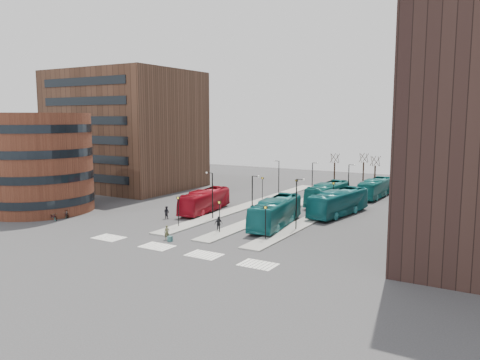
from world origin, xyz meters
The scene contains 23 objects.
ground centered at (0.00, 0.00, 0.00)m, with size 160.00×160.00×0.00m, color #2D2D30.
island_left centered at (-4.00, 30.00, 0.07)m, with size 2.50×45.00×0.15m, color gray.
island_mid centered at (2.00, 30.00, 0.07)m, with size 2.50×45.00×0.15m, color gray.
island_right centered at (8.00, 30.00, 0.07)m, with size 2.50×45.00×0.15m, color gray.
suitcase centered at (-1.05, 6.22, 0.29)m, with size 0.47×0.37×0.58m, color navy.
red_bus centered at (-7.08, 21.48, 1.58)m, with size 2.66×11.38×3.17m, color maroon.
teal_bus_a centered at (5.61, 18.58, 1.76)m, with size 2.95×12.61×3.51m, color #146467.
teal_bus_b centered at (6.00, 35.98, 1.69)m, with size 2.85×12.17×3.39m, color #136362.
teal_bus_c centered at (10.13, 28.97, 1.76)m, with size 2.96×12.65×3.52m, color #15676D.
teal_bus_d centered at (10.72, 45.89, 1.60)m, with size 2.69×11.49×3.20m, color #167070.
traveller centered at (-1.83, 6.64, 0.80)m, with size 0.59×0.38×1.61m, color #484A2C.
commuter_a centered at (-8.82, 15.08, 0.85)m, with size 0.83×0.64×1.70m, color black.
commuter_b centered at (0.97, 12.74, 0.91)m, with size 1.07×0.44×1.82m, color black.
commuter_c centered at (4.78, 17.08, 0.92)m, with size 1.19×0.69×1.85m, color black.
bicycle_near centered at (-21.00, 6.70, 0.47)m, with size 0.63×1.81×0.95m, color gray.
bicycle_mid centered at (-21.00, 8.62, 0.56)m, with size 0.52×1.85×1.11m, color gray.
bicycle_far centered at (-21.00, 8.49, 0.41)m, with size 0.55×1.57×0.83m, color gray.
crosswalk_stripes centered at (1.75, 4.00, 0.01)m, with size 22.35×2.40×0.01m.
round_building centered at (-28.00, 10.00, 6.99)m, with size 15.16×15.16×14.00m.
office_block centered at (-34.00, 33.98, 11.00)m, with size 25.00×20.12×22.00m.
sign_poles centered at (1.60, 23.00, 2.41)m, with size 12.45×22.12×3.65m.
lamp_posts centered at (2.64, 28.00, 3.58)m, with size 14.04×20.24×6.12m.
bare_trees centered at (2.67, 62.67, 2.72)m, with size 10.97×8.14×5.90m.
Camera 1 is at (30.64, -32.50, 13.33)m, focal length 35.00 mm.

